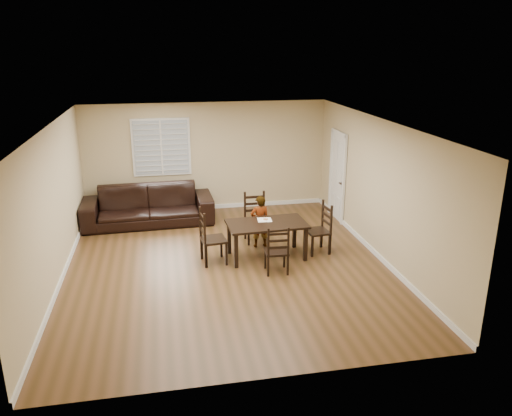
% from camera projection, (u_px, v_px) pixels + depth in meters
% --- Properties ---
extents(ground, '(7.00, 7.00, 0.00)m').
position_uv_depth(ground, '(227.00, 265.00, 9.57)').
color(ground, brown).
rests_on(ground, ground).
extents(room, '(6.04, 7.04, 2.72)m').
position_uv_depth(room, '(226.00, 171.00, 9.18)').
color(room, tan).
rests_on(room, ground).
extents(dining_table, '(1.57, 0.94, 0.72)m').
position_uv_depth(dining_table, '(267.00, 227.00, 9.73)').
color(dining_table, black).
rests_on(dining_table, ground).
extents(chair_near, '(0.48, 0.45, 1.05)m').
position_uv_depth(chair_near, '(255.00, 218.00, 10.69)').
color(chair_near, black).
rests_on(chair_near, ground).
extents(chair_far, '(0.44, 0.41, 0.93)m').
position_uv_depth(chair_far, '(278.00, 253.00, 9.05)').
color(chair_far, black).
rests_on(chair_far, ground).
extents(chair_left, '(0.51, 0.54, 1.08)m').
position_uv_depth(chair_left, '(207.00, 239.00, 9.50)').
color(chair_left, black).
rests_on(chair_left, ground).
extents(chair_right, '(0.48, 0.51, 1.03)m').
position_uv_depth(chair_right, '(323.00, 230.00, 10.06)').
color(chair_right, black).
rests_on(chair_right, ground).
extents(child, '(0.42, 0.30, 1.10)m').
position_uv_depth(child, '(260.00, 222.00, 10.27)').
color(child, gray).
rests_on(child, ground).
extents(napkin, '(0.30, 0.30, 0.00)m').
position_uv_depth(napkin, '(265.00, 220.00, 9.86)').
color(napkin, beige).
rests_on(napkin, dining_table).
extents(donut, '(0.09, 0.09, 0.03)m').
position_uv_depth(donut, '(265.00, 219.00, 9.86)').
color(donut, '#B2763F').
rests_on(donut, napkin).
extents(sofa, '(3.02, 1.26, 0.87)m').
position_uv_depth(sofa, '(148.00, 206.00, 11.66)').
color(sofa, black).
rests_on(sofa, ground).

